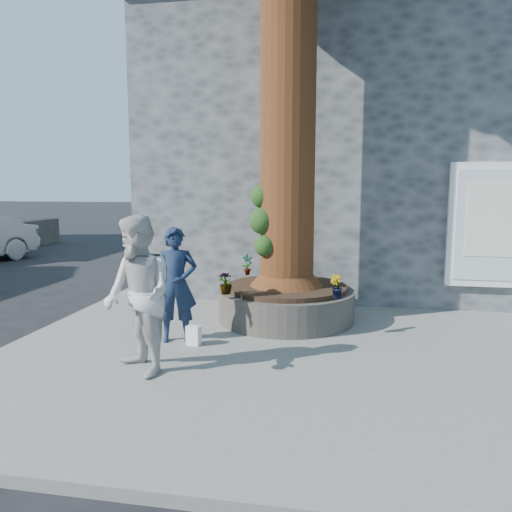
# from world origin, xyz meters

# --- Properties ---
(ground) EXTENTS (120.00, 120.00, 0.00)m
(ground) POSITION_xyz_m (0.00, 0.00, 0.00)
(ground) COLOR black
(ground) RESTS_ON ground
(pavement) EXTENTS (9.00, 8.00, 0.12)m
(pavement) POSITION_xyz_m (1.50, 1.00, 0.06)
(pavement) COLOR slate
(pavement) RESTS_ON ground
(yellow_line) EXTENTS (0.10, 30.00, 0.01)m
(yellow_line) POSITION_xyz_m (-3.05, 1.00, 0.00)
(yellow_line) COLOR yellow
(yellow_line) RESTS_ON ground
(stone_shop) EXTENTS (10.30, 8.30, 6.30)m
(stone_shop) POSITION_xyz_m (2.50, 7.20, 3.16)
(stone_shop) COLOR #444648
(stone_shop) RESTS_ON ground
(planter) EXTENTS (2.30, 2.30, 0.60)m
(planter) POSITION_xyz_m (0.80, 2.00, 0.41)
(planter) COLOR black
(planter) RESTS_ON pavement
(man) EXTENTS (0.71, 0.57, 1.68)m
(man) POSITION_xyz_m (-0.64, 0.55, 0.96)
(man) COLOR #152239
(man) RESTS_ON pavement
(woman) EXTENTS (1.19, 1.18, 1.94)m
(woman) POSITION_xyz_m (-0.66, -0.76, 1.09)
(woman) COLOR beige
(woman) RESTS_ON pavement
(shopping_bag) EXTENTS (0.22, 0.16, 0.28)m
(shopping_bag) POSITION_xyz_m (-0.34, 0.40, 0.26)
(shopping_bag) COLOR white
(shopping_bag) RESTS_ON pavement
(plant_a) EXTENTS (0.25, 0.23, 0.40)m
(plant_a) POSITION_xyz_m (-0.05, 2.82, 0.92)
(plant_a) COLOR gray
(plant_a) RESTS_ON planter
(plant_b) EXTENTS (0.27, 0.27, 0.36)m
(plant_b) POSITION_xyz_m (1.65, 1.15, 0.90)
(plant_b) COLOR gray
(plant_b) RESTS_ON planter
(plant_c) EXTENTS (0.23, 0.23, 0.35)m
(plant_c) POSITION_xyz_m (-0.05, 1.15, 0.89)
(plant_c) COLOR gray
(plant_c) RESTS_ON planter
(plant_d) EXTENTS (0.33, 0.34, 0.29)m
(plant_d) POSITION_xyz_m (-0.05, 1.15, 0.87)
(plant_d) COLOR gray
(plant_d) RESTS_ON planter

